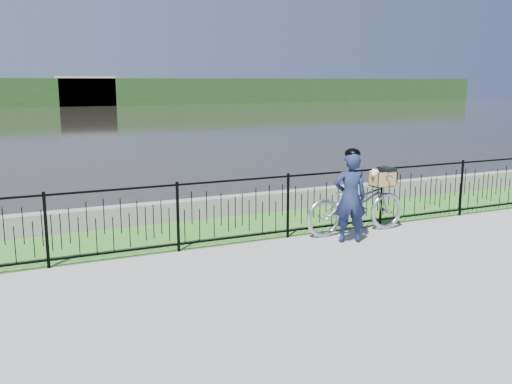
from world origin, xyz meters
name	(u,v)px	position (x,y,z in m)	size (l,w,h in m)	color
ground	(278,272)	(0.00, 0.00, 0.00)	(120.00, 120.00, 0.00)	gray
grass_strip	(215,230)	(0.00, 2.60, 0.00)	(60.00, 2.00, 0.01)	#357123
water	(52,123)	(0.00, 33.00, 0.00)	(120.00, 120.00, 0.00)	black
quay_wall	(197,209)	(0.00, 3.60, 0.20)	(60.00, 0.30, 0.40)	gray
fence	(235,211)	(0.00, 1.60, 0.58)	(14.00, 0.06, 1.15)	black
far_treeline	(26,92)	(0.00, 60.00, 1.50)	(120.00, 6.00, 3.00)	#204319
far_building_right	(86,91)	(6.00, 58.50, 1.60)	(6.00, 3.00, 3.20)	#B0A48D
bicycle_rig	(356,203)	(2.28, 1.38, 0.54)	(2.04, 0.71, 1.18)	#A9AEB5
cyclist	(350,196)	(1.83, 0.92, 0.80)	(0.66, 0.55, 1.62)	#171E3F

